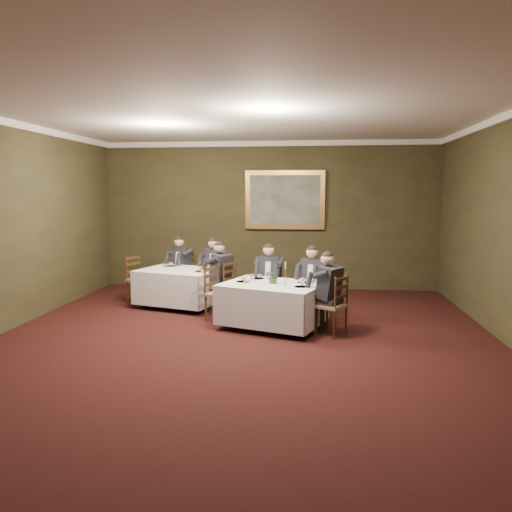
% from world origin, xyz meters
% --- Properties ---
extents(ground, '(10.00, 10.00, 0.00)m').
position_xyz_m(ground, '(0.00, 0.00, 0.00)').
color(ground, black).
rests_on(ground, ground).
extents(ceiling, '(8.00, 10.00, 0.10)m').
position_xyz_m(ceiling, '(0.00, 0.00, 3.50)').
color(ceiling, silver).
rests_on(ceiling, back_wall).
extents(back_wall, '(8.00, 0.10, 3.50)m').
position_xyz_m(back_wall, '(0.00, 5.00, 1.75)').
color(back_wall, '#2F2B17').
rests_on(back_wall, ground).
extents(front_wall, '(8.00, 0.10, 3.50)m').
position_xyz_m(front_wall, '(0.00, -5.00, 1.75)').
color(front_wall, '#2F2B17').
rests_on(front_wall, ground).
extents(crown_molding, '(8.00, 10.00, 0.12)m').
position_xyz_m(crown_molding, '(0.00, 0.00, 3.44)').
color(crown_molding, white).
rests_on(crown_molding, back_wall).
extents(table_main, '(1.98, 1.75, 0.67)m').
position_xyz_m(table_main, '(0.39, 1.40, 0.45)').
color(table_main, black).
rests_on(table_main, ground).
extents(table_second, '(1.83, 1.58, 0.67)m').
position_xyz_m(table_second, '(-1.60, 2.76, 0.45)').
color(table_second, black).
rests_on(table_second, ground).
extents(chair_main_backleft, '(0.48, 0.46, 1.00)m').
position_xyz_m(chair_main_backleft, '(0.25, 2.35, 0.28)').
color(chair_main_backleft, '#946C4B').
rests_on(chair_main_backleft, ground).
extents(diner_main_backleft, '(0.45, 0.52, 1.35)m').
position_xyz_m(diner_main_backleft, '(0.25, 2.34, 0.51)').
color(diner_main_backleft, black).
rests_on(diner_main_backleft, chair_main_backleft).
extents(chair_main_backright, '(0.59, 0.58, 1.00)m').
position_xyz_m(chair_main_backright, '(1.09, 2.06, 0.28)').
color(chair_main_backright, '#946C4B').
rests_on(chair_main_backright, ground).
extents(diner_main_backright, '(0.58, 0.61, 1.35)m').
position_xyz_m(diner_main_backright, '(1.09, 2.04, 0.51)').
color(diner_main_backright, black).
rests_on(diner_main_backright, chair_main_backright).
extents(chair_main_endleft, '(0.58, 0.58, 1.00)m').
position_xyz_m(chair_main_endleft, '(-0.60, 1.76, 0.28)').
color(chair_main_endleft, '#946C4B').
rests_on(chair_main_endleft, ground).
extents(chair_main_endright, '(0.59, 0.60, 1.00)m').
position_xyz_m(chair_main_endright, '(1.38, 1.05, 0.28)').
color(chair_main_endright, '#946C4B').
rests_on(chair_main_endright, ground).
extents(diner_main_endright, '(0.62, 0.60, 1.35)m').
position_xyz_m(diner_main_endright, '(1.37, 1.06, 0.51)').
color(diner_main_endright, black).
rests_on(diner_main_endright, chair_main_endright).
extents(chair_sec_backleft, '(0.59, 0.58, 1.00)m').
position_xyz_m(chair_sec_backleft, '(-1.77, 3.64, 0.28)').
color(chair_sec_backleft, '#946C4B').
rests_on(chair_sec_backleft, ground).
extents(diner_sec_backleft, '(0.58, 0.61, 1.35)m').
position_xyz_m(diner_sec_backleft, '(-1.78, 3.63, 0.51)').
color(diner_sec_backleft, black).
rests_on(diner_sec_backleft, chair_sec_backleft).
extents(chair_sec_backright, '(0.59, 0.58, 1.00)m').
position_xyz_m(chair_sec_backright, '(-0.98, 3.40, 0.28)').
color(chair_sec_backright, '#946C4B').
rests_on(chair_sec_backright, ground).
extents(diner_sec_backright, '(0.58, 0.61, 1.35)m').
position_xyz_m(diner_sec_backright, '(-0.98, 3.39, 0.51)').
color(diner_sec_backright, black).
rests_on(diner_sec_backright, chair_sec_backright).
extents(chair_sec_endright, '(0.58, 0.59, 1.00)m').
position_xyz_m(chair_sec_endright, '(-0.66, 2.47, 0.28)').
color(chair_sec_endright, '#946C4B').
rests_on(chair_sec_endright, ground).
extents(diner_sec_endright, '(0.61, 0.58, 1.35)m').
position_xyz_m(diner_sec_endright, '(-0.67, 2.48, 0.51)').
color(diner_sec_endright, black).
rests_on(diner_sec_endright, chair_sec_endright).
extents(chair_sec_endleft, '(0.57, 0.58, 1.00)m').
position_xyz_m(chair_sec_endleft, '(-2.55, 3.04, 0.28)').
color(chair_sec_endleft, '#946C4B').
rests_on(chair_sec_endleft, ground).
extents(centerpiece, '(0.28, 0.26, 0.26)m').
position_xyz_m(centerpiece, '(0.41, 1.42, 0.89)').
color(centerpiece, '#2D5926').
rests_on(centerpiece, table_main).
extents(candlestick, '(0.06, 0.06, 0.41)m').
position_xyz_m(candlestick, '(0.61, 1.25, 0.92)').
color(candlestick, '#A78833').
rests_on(candlestick, table_main).
extents(place_setting_table_main, '(0.33, 0.31, 0.14)m').
position_xyz_m(place_setting_table_main, '(0.14, 1.91, 0.80)').
color(place_setting_table_main, white).
rests_on(place_setting_table_main, table_main).
extents(place_setting_table_second, '(0.33, 0.31, 0.14)m').
position_xyz_m(place_setting_table_second, '(-1.86, 3.21, 0.80)').
color(place_setting_table_second, white).
rests_on(place_setting_table_second, table_second).
extents(painting, '(1.88, 0.09, 1.38)m').
position_xyz_m(painting, '(0.39, 4.94, 2.13)').
color(painting, '#E7AC54').
rests_on(painting, back_wall).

